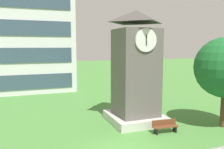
{
  "coord_description": "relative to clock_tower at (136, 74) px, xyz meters",
  "views": [
    {
      "loc": [
        -4.74,
        -11.13,
        5.91
      ],
      "look_at": [
        1.56,
        5.78,
        3.68
      ],
      "focal_mm": 37.11,
      "sensor_mm": 36.0,
      "label": 1
    }
  ],
  "objects": [
    {
      "name": "clock_tower",
      "position": [
        0.0,
        0.0,
        0.0
      ],
      "size": [
        4.02,
        4.02,
        8.56
      ],
      "color": "#605B56",
      "rests_on": "ground"
    },
    {
      "name": "park_bench",
      "position": [
        0.86,
        -2.86,
        -3.3
      ],
      "size": [
        1.83,
        0.62,
        0.88
      ],
      "color": "brown",
      "rests_on": "ground"
    },
    {
      "name": "office_building",
      "position": [
        -9.84,
        19.82,
        7.44
      ],
      "size": [
        16.06,
        13.01,
        22.4
      ],
      "color": "silver",
      "rests_on": "ground"
    }
  ]
}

